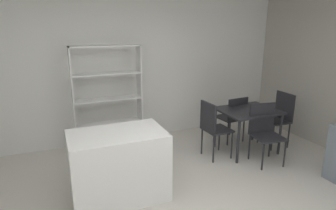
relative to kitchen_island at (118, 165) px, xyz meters
The scene contains 8 objects.
back_partition 2.24m from the kitchen_island, 74.91° to the left, with size 6.72×0.06×2.83m, color white.
kitchen_island is the anchor object (origin of this frame).
open_bookshelf 1.66m from the kitchen_island, 82.74° to the left, with size 1.18×0.30×1.84m.
dining_table 2.48m from the kitchen_island, 12.61° to the left, with size 0.98×0.81×0.76m.
dining_chair_window_side 3.17m from the kitchen_island, ahead, with size 0.44×0.47×0.99m.
dining_chair_island_side 1.79m from the kitchen_island, 17.45° to the left, with size 0.44×0.44×0.97m.
dining_chair_far 2.61m from the kitchen_island, 21.84° to the left, with size 0.48×0.49×0.89m.
dining_chair_near 2.43m from the kitchen_island, ahead, with size 0.50×0.50×0.95m.
Camera 1 is at (-1.20, -2.50, 2.16)m, focal length 30.53 mm.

